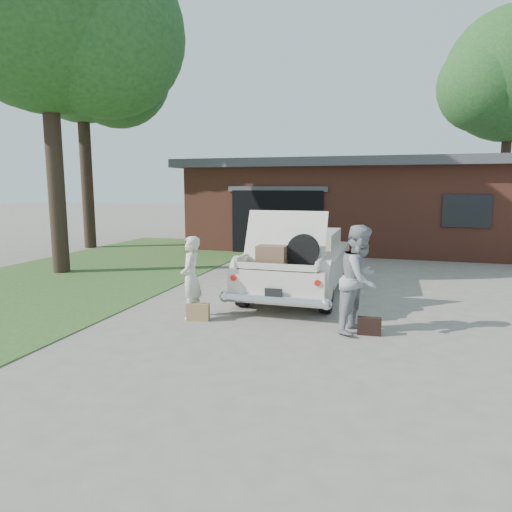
# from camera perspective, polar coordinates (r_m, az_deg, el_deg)

# --- Properties ---
(ground) EXTENTS (90.00, 90.00, 0.00)m
(ground) POSITION_cam_1_polar(r_m,az_deg,el_deg) (8.04, -1.26, -8.41)
(ground) COLOR gray
(ground) RESTS_ON ground
(grass_strip) EXTENTS (6.00, 16.00, 0.02)m
(grass_strip) POSITION_cam_1_polar(r_m,az_deg,el_deg) (13.19, -20.24, -2.06)
(grass_strip) COLOR #2D4C1E
(grass_strip) RESTS_ON ground
(house) EXTENTS (12.80, 7.80, 3.30)m
(house) POSITION_cam_1_polar(r_m,az_deg,el_deg) (18.83, 12.68, 6.48)
(house) COLOR brown
(house) RESTS_ON ground
(tree_left) EXTENTS (6.54, 5.69, 9.91)m
(tree_left) POSITION_cam_1_polar(r_m,az_deg,el_deg) (14.10, -24.65, 26.17)
(tree_left) COLOR #38281E
(tree_left) RESTS_ON ground
(tree_back) EXTENTS (5.96, 5.18, 9.84)m
(tree_back) POSITION_cam_1_polar(r_m,az_deg,el_deg) (19.08, -20.94, 22.10)
(tree_back) COLOR #38281E
(tree_back) RESTS_ON ground
(sedan) EXTENTS (1.91, 4.80, 1.89)m
(sedan) POSITION_cam_1_polar(r_m,az_deg,el_deg) (10.24, 5.47, -0.63)
(sedan) COLOR beige
(sedan) RESTS_ON ground
(woman_left) EXTENTS (0.49, 0.62, 1.49)m
(woman_left) POSITION_cam_1_polar(r_m,az_deg,el_deg) (8.27, -8.16, -2.68)
(woman_left) COLOR beige
(woman_left) RESTS_ON ground
(woman_right) EXTENTS (0.92, 1.03, 1.76)m
(woman_right) POSITION_cam_1_polar(r_m,az_deg,el_deg) (7.57, 12.88, -2.84)
(woman_right) COLOR gray
(woman_right) RESTS_ON ground
(suitcase_left) EXTENTS (0.42, 0.18, 0.31)m
(suitcase_left) POSITION_cam_1_polar(r_m,az_deg,el_deg) (8.22, -7.26, -6.95)
(suitcase_left) COLOR #9F7E51
(suitcase_left) RESTS_ON ground
(suitcase_right) EXTENTS (0.38, 0.14, 0.29)m
(suitcase_right) POSITION_cam_1_polar(r_m,az_deg,el_deg) (7.62, 13.97, -8.51)
(suitcase_right) COLOR black
(suitcase_right) RESTS_ON ground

